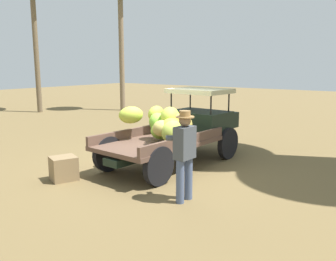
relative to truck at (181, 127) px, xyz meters
The scene contains 4 objects.
ground_plane 1.17m from the truck, 154.03° to the left, with size 60.00×60.00×0.00m, color brown.
truck is the anchor object (origin of this frame).
farmer 2.67m from the truck, 144.51° to the right, with size 0.53×0.47×1.69m.
wooden_crate 3.08m from the truck, 155.30° to the left, with size 0.54×0.48×0.52m, color olive.
Camera 1 is at (-6.70, -5.34, 2.49)m, focal length 37.77 mm.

